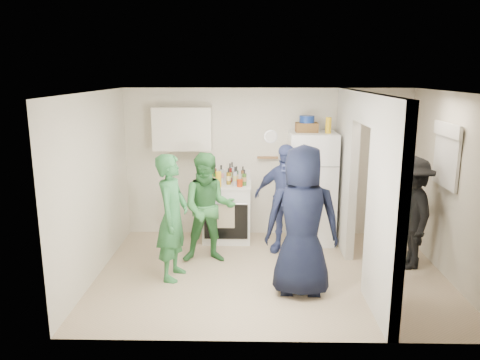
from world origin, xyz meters
The scene contains 39 objects.
floor centered at (0.00, 0.00, 0.00)m, with size 4.80×4.80×0.00m, color tan.
wall_back centered at (0.00, 1.70, 1.25)m, with size 4.80×4.80×0.00m, color silver.
wall_front centered at (0.00, -1.70, 1.25)m, with size 4.80×4.80×0.00m, color silver.
wall_left centered at (-2.40, 0.00, 1.25)m, with size 3.40×3.40×0.00m, color silver.
wall_right centered at (2.40, 0.00, 1.25)m, with size 3.40×3.40×0.00m, color silver.
ceiling centered at (0.00, 0.00, 2.50)m, with size 4.80×4.80×0.00m, color white.
partition_pier_back centered at (1.20, 1.10, 1.25)m, with size 0.12×1.20×2.50m, color silver.
partition_pier_front centered at (1.20, -1.10, 1.25)m, with size 0.12×1.20×2.50m, color silver.
partition_header centered at (1.20, 0.00, 2.30)m, with size 0.12×1.00×0.40m, color silver.
stove centered at (-0.68, 1.37, 0.48)m, with size 0.81×0.67×0.96m, color white.
upper_cabinet centered at (-1.40, 1.52, 1.85)m, with size 0.95×0.34×0.70m, color silver.
fridge centered at (0.71, 1.34, 0.91)m, with size 0.75×0.73×1.81m, color white.
wicker_basket centered at (0.61, 1.39, 1.89)m, with size 0.35×0.25×0.15m, color brown.
blue_bowl centered at (0.61, 1.39, 2.02)m, with size 0.24×0.24×0.11m, color navy.
yellow_cup_stack_top centered at (0.93, 1.24, 1.94)m, with size 0.09×0.09×0.25m, color gold.
wall_clock centered at (0.05, 1.68, 1.70)m, with size 0.22×0.22×0.03m, color white.
spice_shelf centered at (0.00, 1.65, 1.35)m, with size 0.35×0.08×0.03m, color olive.
nook_window centered at (2.38, 0.20, 1.65)m, with size 0.03×0.70×0.80m, color black.
nook_window_frame centered at (2.36, 0.20, 1.65)m, with size 0.04×0.76×0.86m, color white.
nook_valance centered at (2.34, 0.20, 2.00)m, with size 0.04×0.82×0.18m, color white.
yellow_cup_stack_stove centered at (-0.80, 1.15, 1.09)m, with size 0.09×0.09×0.25m, color yellow.
red_cup centered at (-0.46, 1.17, 1.02)m, with size 0.09×0.09×0.12m, color #B4320C.
person_green_left centered at (-1.33, -0.13, 0.86)m, with size 0.63×0.41×1.71m, color #327D44.
person_green_center centered at (-0.90, 0.44, 0.82)m, with size 0.79×0.62×1.63m, color #398246.
person_denim centered at (0.24, 0.87, 0.85)m, with size 1.00×0.41×1.70m, color #3D4886.
person_navy centered at (0.35, -0.57, 0.95)m, with size 0.93×0.61×1.91m, color black.
person_nook centered at (1.99, 0.30, 0.81)m, with size 1.04×0.60×1.61m, color black.
bottle_a centered at (-0.97, 1.51, 1.10)m, with size 0.07×0.07×0.28m, color brown.
bottle_b centered at (-0.86, 1.27, 1.09)m, with size 0.07×0.07×0.26m, color #1D4F1A.
bottle_c centered at (-0.77, 1.51, 1.10)m, with size 0.08×0.08×0.28m, color #B5C0C4.
bottle_d centered at (-0.64, 1.33, 1.10)m, with size 0.07×0.07×0.27m, color brown.
bottle_e centered at (-0.59, 1.56, 1.12)m, with size 0.06×0.06×0.33m, color silver.
bottle_f centered at (-0.51, 1.39, 1.11)m, with size 0.06×0.06×0.29m, color #14371A.
bottle_g centered at (-0.41, 1.50, 1.09)m, with size 0.06×0.06×0.26m, color brown.
bottle_h centered at (-0.98, 1.23, 1.11)m, with size 0.06×0.06×0.29m, color silver.
bottle_i centered at (-0.63, 1.48, 1.12)m, with size 0.07×0.07×0.32m, color maroon.
bottle_j centered at (-0.38, 1.26, 1.09)m, with size 0.07×0.07×0.26m, color #366221.
bottle_k centered at (-0.88, 1.41, 1.12)m, with size 0.08×0.08×0.32m, color brown.
bottle_l centered at (-0.53, 1.24, 1.12)m, with size 0.07×0.07×0.31m, color #9E9EAD.
Camera 1 is at (-0.31, -6.09, 2.75)m, focal length 35.00 mm.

